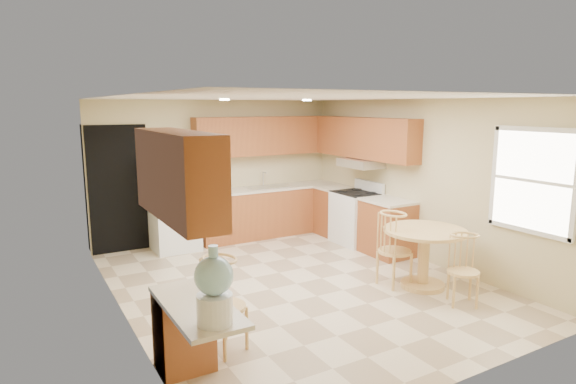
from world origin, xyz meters
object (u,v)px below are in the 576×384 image
dining_table (424,249)px  water_crock (214,289)px  chair_table_b (470,265)px  chair_table_a (400,243)px  stove (356,217)px  chair_desk (228,298)px  refrigerator (174,201)px

dining_table → water_crock: size_ratio=1.76×
chair_table_b → chair_table_a: bearing=-37.9°
dining_table → chair_table_a: (-0.29, 0.15, 0.09)m
stove → chair_desk: 4.27m
dining_table → water_crock: 3.64m
refrigerator → chair_table_a: refrigerator is taller
refrigerator → chair_table_b: size_ratio=1.92×
chair_desk → water_crock: water_crock is taller
stove → chair_desk: stove is taller
refrigerator → dining_table: (2.35, -3.35, -0.30)m
chair_desk → stove: bearing=104.2°
water_crock → refrigerator: bearing=76.9°
chair_table_a → chair_table_b: 0.94m
dining_table → chair_table_a: 0.34m
dining_table → chair_desk: 2.97m
chair_table_b → chair_desk: (-2.95, 0.39, 0.06)m
stove → dining_table: 2.19m
stove → chair_table_a: (-0.81, -1.97, 0.14)m
dining_table → water_crock: (-3.40, -1.17, 0.52)m
chair_table_a → chair_desk: size_ratio=1.04×
refrigerator → stove: bearing=-23.0°
stove → water_crock: 5.16m
refrigerator → chair_table_a: 3.81m
refrigerator → chair_table_b: refrigerator is taller
refrigerator → dining_table: bearing=-54.9°
refrigerator → chair_table_a: (2.06, -3.19, -0.22)m
dining_table → stove: bearing=76.1°
chair_table_b → dining_table: bearing=-55.8°
refrigerator → chair_table_b: (2.35, -4.08, -0.30)m
chair_table_b → chair_desk: chair_desk is taller
dining_table → chair_desk: bearing=-173.3°
chair_table_a → water_crock: bearing=-68.3°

